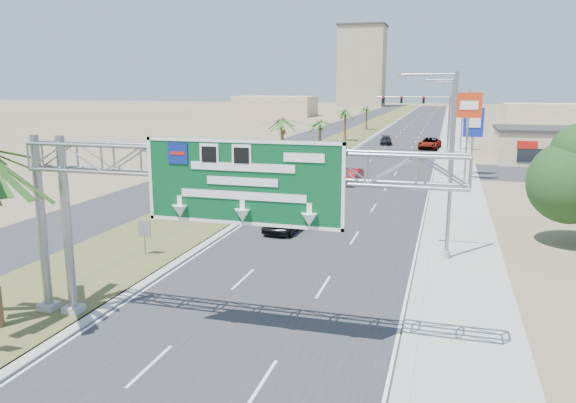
# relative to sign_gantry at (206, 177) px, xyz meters

# --- Properties ---
(road) EXTENTS (12.00, 300.00, 0.02)m
(road) POSITION_rel_sign_gantry_xyz_m (1.06, 100.07, -6.05)
(road) COLOR #28282B
(road) RESTS_ON ground
(sidewalk_right) EXTENTS (4.00, 300.00, 0.10)m
(sidewalk_right) POSITION_rel_sign_gantry_xyz_m (9.56, 100.07, -6.01)
(sidewalk_right) COLOR #9E9B93
(sidewalk_right) RESTS_ON ground
(median_grass) EXTENTS (7.00, 300.00, 0.12)m
(median_grass) POSITION_rel_sign_gantry_xyz_m (-8.94, 100.07, -6.00)
(median_grass) COLOR #4A5525
(median_grass) RESTS_ON ground
(opposing_road) EXTENTS (8.00, 300.00, 0.02)m
(opposing_road) POSITION_rel_sign_gantry_xyz_m (-15.94, 100.07, -6.05)
(opposing_road) COLOR #28282B
(opposing_road) RESTS_ON ground
(sign_gantry) EXTENTS (16.75, 1.24, 7.50)m
(sign_gantry) POSITION_rel_sign_gantry_xyz_m (0.00, 0.00, 0.00)
(sign_gantry) COLOR gray
(sign_gantry) RESTS_ON ground
(palm_row_b) EXTENTS (3.99, 3.99, 5.95)m
(palm_row_b) POSITION_rel_sign_gantry_xyz_m (-8.44, 22.07, -1.16)
(palm_row_b) COLOR brown
(palm_row_b) RESTS_ON ground
(palm_row_c) EXTENTS (3.99, 3.99, 6.75)m
(palm_row_c) POSITION_rel_sign_gantry_xyz_m (-8.44, 38.07, -0.39)
(palm_row_c) COLOR brown
(palm_row_c) RESTS_ON ground
(palm_row_d) EXTENTS (3.99, 3.99, 5.45)m
(palm_row_d) POSITION_rel_sign_gantry_xyz_m (-8.44, 56.07, -1.64)
(palm_row_d) COLOR brown
(palm_row_d) RESTS_ON ground
(palm_row_e) EXTENTS (3.99, 3.99, 6.15)m
(palm_row_e) POSITION_rel_sign_gantry_xyz_m (-8.44, 75.07, -0.97)
(palm_row_e) COLOR brown
(palm_row_e) RESTS_ON ground
(palm_row_f) EXTENTS (3.99, 3.99, 5.75)m
(palm_row_f) POSITION_rel_sign_gantry_xyz_m (-8.44, 100.07, -1.35)
(palm_row_f) COLOR brown
(palm_row_f) RESTS_ON ground
(streetlight_near) EXTENTS (3.27, 0.44, 10.00)m
(streetlight_near) POSITION_rel_sign_gantry_xyz_m (8.36, 12.07, -1.36)
(streetlight_near) COLOR gray
(streetlight_near) RESTS_ON ground
(streetlight_mid) EXTENTS (3.27, 0.44, 10.00)m
(streetlight_mid) POSITION_rel_sign_gantry_xyz_m (8.36, 42.07, -1.36)
(streetlight_mid) COLOR gray
(streetlight_mid) RESTS_ON ground
(streetlight_far) EXTENTS (3.27, 0.44, 10.00)m
(streetlight_far) POSITION_rel_sign_gantry_xyz_m (8.36, 78.07, -1.36)
(streetlight_far) COLOR gray
(streetlight_far) RESTS_ON ground
(signal_mast) EXTENTS (10.28, 0.71, 8.00)m
(signal_mast) POSITION_rel_sign_gantry_xyz_m (6.23, 62.05, -1.21)
(signal_mast) COLOR gray
(signal_mast) RESTS_ON ground
(store_building) EXTENTS (18.00, 10.00, 4.00)m
(store_building) POSITION_rel_sign_gantry_xyz_m (23.06, 56.07, -4.06)
(store_building) COLOR tan
(store_building) RESTS_ON ground
(median_signback_b) EXTENTS (0.75, 0.08, 2.08)m
(median_signback_b) POSITION_rel_sign_gantry_xyz_m (-7.44, 8.07, -4.61)
(median_signback_b) COLOR gray
(median_signback_b) RESTS_ON ground
(tower_distant) EXTENTS (20.00, 16.00, 35.00)m
(tower_distant) POSITION_rel_sign_gantry_xyz_m (-30.94, 240.07, 11.44)
(tower_distant) COLOR gray
(tower_distant) RESTS_ON ground
(building_distant_left) EXTENTS (24.00, 14.00, 6.00)m
(building_distant_left) POSITION_rel_sign_gantry_xyz_m (-43.94, 150.07, -3.06)
(building_distant_left) COLOR tan
(building_distant_left) RESTS_ON ground
(building_distant_right) EXTENTS (20.00, 12.00, 5.00)m
(building_distant_right) POSITION_rel_sign_gantry_xyz_m (31.06, 130.07, -3.56)
(building_distant_right) COLOR tan
(building_distant_right) RESTS_ON ground
(car_left_lane) EXTENTS (2.46, 5.13, 1.69)m
(car_left_lane) POSITION_rel_sign_gantry_xyz_m (-1.48, 15.85, -5.21)
(car_left_lane) COLOR black
(car_left_lane) RESTS_ON ground
(car_mid_lane) EXTENTS (2.04, 4.49, 1.43)m
(car_mid_lane) POSITION_rel_sign_gantry_xyz_m (-0.44, 34.39, -5.34)
(car_mid_lane) COLOR #65090A
(car_mid_lane) RESTS_ON ground
(car_right_lane) EXTENTS (3.48, 6.22, 1.64)m
(car_right_lane) POSITION_rel_sign_gantry_xyz_m (5.70, 67.43, -5.24)
(car_right_lane) COLOR gray
(car_right_lane) RESTS_ON ground
(car_far) EXTENTS (2.30, 4.67, 1.31)m
(car_far) POSITION_rel_sign_gantry_xyz_m (-1.26, 72.09, -5.40)
(car_far) COLOR black
(car_far) RESTS_ON ground
(pole_sign_red_near) EXTENTS (2.41, 0.44, 8.83)m
(pole_sign_red_near) POSITION_rel_sign_gantry_xyz_m (10.06, 38.86, 0.87)
(pole_sign_red_near) COLOR gray
(pole_sign_red_near) RESTS_ON ground
(pole_sign_blue) EXTENTS (2.01, 0.46, 7.27)m
(pole_sign_blue) POSITION_rel_sign_gantry_xyz_m (10.73, 42.81, -0.75)
(pole_sign_blue) COLOR gray
(pole_sign_blue) RESTS_ON ground
(pole_sign_red_far) EXTENTS (2.22, 0.49, 7.32)m
(pole_sign_red_far) POSITION_rel_sign_gantry_xyz_m (10.06, 66.52, -0.33)
(pole_sign_red_far) COLOR gray
(pole_sign_red_far) RESTS_ON ground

